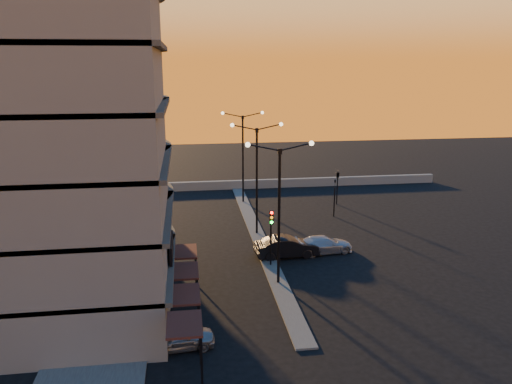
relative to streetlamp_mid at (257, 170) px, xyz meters
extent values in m
plane|color=black|center=(0.00, -10.00, -5.59)|extent=(120.00, 120.00, 0.00)
cube|color=#494947|center=(-10.50, -6.00, -5.53)|extent=(5.00, 40.00, 0.12)
cube|color=#494947|center=(0.00, 0.00, -5.53)|extent=(1.20, 36.00, 0.12)
cube|color=gray|center=(2.00, 16.00, -5.09)|extent=(44.00, 0.50, 1.00)
cylinder|color=slate|center=(-14.00, -8.00, 6.91)|extent=(14.00, 14.00, 25.00)
cube|color=slate|center=(-14.00, -13.00, 6.91)|extent=(14.00, 10.00, 25.00)
cylinder|color=black|center=(-14.00, -8.00, -3.99)|extent=(14.16, 14.16, 2.40)
cube|color=black|center=(-6.80, -12.00, -1.99)|extent=(0.15, 3.20, 1.20)
cylinder|color=black|center=(0.00, -10.00, -1.09)|extent=(0.18, 0.18, 9.00)
cube|color=black|center=(0.00, -10.00, 3.31)|extent=(0.25, 0.25, 0.35)
sphere|color=#FFE5B2|center=(-2.00, -10.00, 3.76)|extent=(0.32, 0.32, 0.32)
sphere|color=#FFE5B2|center=(2.00, -10.00, 3.76)|extent=(0.32, 0.32, 0.32)
cylinder|color=black|center=(0.00, 0.00, -1.09)|extent=(0.18, 0.18, 9.00)
cube|color=black|center=(0.00, 0.00, 3.31)|extent=(0.25, 0.25, 0.35)
sphere|color=#FFE5B2|center=(-2.00, 0.00, 3.76)|extent=(0.32, 0.32, 0.32)
sphere|color=#FFE5B2|center=(2.00, 0.00, 3.76)|extent=(0.32, 0.32, 0.32)
cylinder|color=black|center=(0.00, 10.00, -1.09)|extent=(0.18, 0.18, 9.00)
cube|color=black|center=(0.00, 10.00, 3.31)|extent=(0.25, 0.25, 0.35)
sphere|color=#FFE5B2|center=(-2.00, 10.00, 3.76)|extent=(0.32, 0.32, 0.32)
sphere|color=#FFE5B2|center=(2.00, 10.00, 3.76)|extent=(0.32, 0.32, 0.32)
cylinder|color=black|center=(0.00, -7.00, -3.99)|extent=(0.12, 0.12, 3.20)
cube|color=black|center=(0.00, -7.18, -1.84)|extent=(0.28, 0.16, 1.00)
sphere|color=#FF0C05|center=(0.00, -7.28, -1.49)|extent=(0.20, 0.20, 0.20)
sphere|color=orange|center=(0.00, -7.28, -1.84)|extent=(0.20, 0.20, 0.20)
sphere|color=#0CFF26|center=(0.00, -7.28, -2.19)|extent=(0.20, 0.20, 0.20)
cylinder|color=black|center=(8.00, 4.00, -4.19)|extent=(0.12, 0.12, 2.80)
imported|color=black|center=(8.00, 4.00, -2.39)|extent=(0.13, 0.16, 0.80)
cylinder|color=black|center=(9.50, 8.00, -4.19)|extent=(0.12, 0.12, 2.80)
imported|color=black|center=(9.50, 8.00, -2.39)|extent=(0.42, 1.99, 0.80)
imported|color=gray|center=(-6.50, -16.87, -4.95)|extent=(3.87, 1.83, 1.28)
imported|color=black|center=(1.50, -5.39, -4.80)|extent=(4.94, 2.07, 1.59)
imported|color=#B3B5BB|center=(4.50, -4.96, -4.94)|extent=(4.72, 2.44, 1.31)
camera|label=1|loc=(-5.76, -39.96, 8.60)|focal=35.00mm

